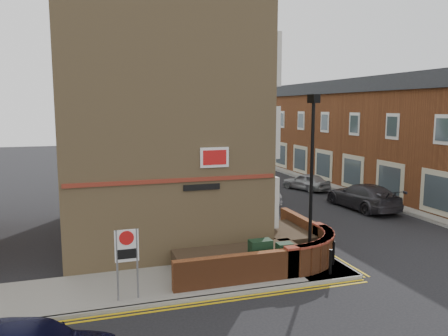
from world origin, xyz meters
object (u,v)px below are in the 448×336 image
zone_sign (127,251)px  lamppost (311,181)px  utility_cabinet_large (260,256)px  silver_car_near (259,191)px

zone_sign → lamppost: bearing=6.1°
utility_cabinet_large → lamppost: bearing=-3.0°
lamppost → zone_sign: bearing=-173.9°
lamppost → zone_sign: size_ratio=2.86×
silver_car_near → zone_sign: bearing=-123.2°
utility_cabinet_large → silver_car_near: bearing=68.1°
utility_cabinet_large → silver_car_near: (4.52, 11.25, 0.00)m
silver_car_near → lamppost: bearing=-98.8°
lamppost → zone_sign: (-6.60, -0.70, -1.70)m
zone_sign → silver_car_near: 15.20m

